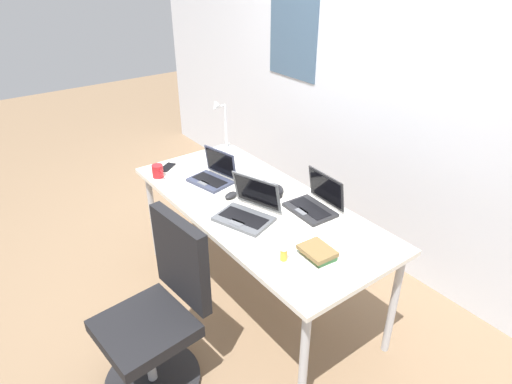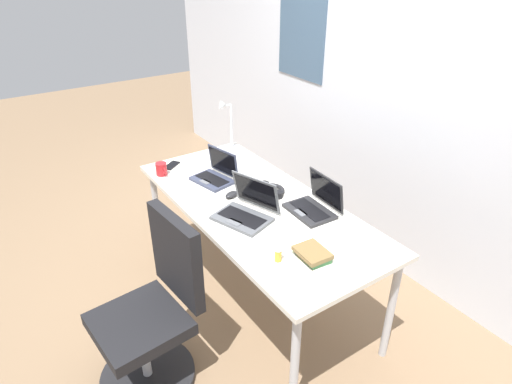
# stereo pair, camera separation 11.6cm
# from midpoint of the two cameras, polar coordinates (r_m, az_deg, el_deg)

# --- Properties ---
(ground_plane) EXTENTS (12.00, 12.00, 0.00)m
(ground_plane) POSITION_cam_midpoint_polar(r_m,az_deg,el_deg) (3.15, 1.08, -13.17)
(ground_plane) COLOR #7A6047
(wall_back) EXTENTS (6.00, 0.13, 2.60)m
(wall_back) POSITION_cam_midpoint_polar(r_m,az_deg,el_deg) (3.21, 18.10, 12.94)
(wall_back) COLOR silver
(wall_back) RESTS_ON ground_plane
(desk) EXTENTS (1.80, 0.80, 0.74)m
(desk) POSITION_cam_midpoint_polar(r_m,az_deg,el_deg) (2.74, 1.22, -2.52)
(desk) COLOR silver
(desk) RESTS_ON ground_plane
(desk_lamp) EXTENTS (0.12, 0.18, 0.40)m
(desk_lamp) POSITION_cam_midpoint_polar(r_m,az_deg,el_deg) (3.37, -2.73, 8.54)
(desk_lamp) COLOR silver
(desk_lamp) RESTS_ON desk
(laptop_back_right) EXTENTS (0.39, 0.36, 0.23)m
(laptop_back_right) POSITION_cam_midpoint_polar(r_m,az_deg,el_deg) (2.55, 0.04, -2.39)
(laptop_back_right) COLOR #515459
(laptop_back_right) RESTS_ON desk
(laptop_mid_desk) EXTENTS (0.31, 0.27, 0.21)m
(laptop_mid_desk) POSITION_cam_midpoint_polar(r_m,az_deg,el_deg) (2.97, -4.14, 2.27)
(laptop_mid_desk) COLOR #33384C
(laptop_mid_desk) RESTS_ON desk
(laptop_near_mouse) EXTENTS (0.30, 0.25, 0.22)m
(laptop_near_mouse) POSITION_cam_midpoint_polar(r_m,az_deg,el_deg) (2.64, 8.84, -1.63)
(laptop_near_mouse) COLOR #232326
(laptop_near_mouse) RESTS_ON desk
(computer_mouse) EXTENTS (0.08, 0.11, 0.03)m
(computer_mouse) POSITION_cam_midpoint_polar(r_m,az_deg,el_deg) (2.77, -1.98, -0.36)
(computer_mouse) COLOR black
(computer_mouse) RESTS_ON desk
(cell_phone) EXTENTS (0.13, 0.15, 0.01)m
(cell_phone) POSITION_cam_midpoint_polar(r_m,az_deg,el_deg) (3.22, -9.83, 3.40)
(cell_phone) COLOR black
(cell_phone) RESTS_ON desk
(headphones) EXTENTS (0.21, 0.18, 0.04)m
(headphones) POSITION_cam_midpoint_polar(r_m,az_deg,el_deg) (2.82, 3.13, 0.21)
(headphones) COLOR black
(headphones) RESTS_ON desk
(pill_bottle) EXTENTS (0.04, 0.04, 0.08)m
(pill_bottle) POSITION_cam_midpoint_polar(r_m,az_deg,el_deg) (2.22, 4.39, -8.01)
(pill_bottle) COLOR gold
(pill_bottle) RESTS_ON desk
(book_stack) EXTENTS (0.20, 0.15, 0.05)m
(book_stack) POSITION_cam_midpoint_polar(r_m,az_deg,el_deg) (2.27, 8.75, -7.87)
(book_stack) COLOR #336638
(book_stack) RESTS_ON desk
(coffee_mug) EXTENTS (0.11, 0.08, 0.09)m
(coffee_mug) POSITION_cam_midpoint_polar(r_m,az_deg,el_deg) (3.09, -11.07, 2.92)
(coffee_mug) COLOR #B21E23
(coffee_mug) RESTS_ON desk
(office_chair) EXTENTS (0.52, 0.56, 0.97)m
(office_chair) POSITION_cam_midpoint_polar(r_m,az_deg,el_deg) (2.47, -11.73, -15.84)
(office_chair) COLOR black
(office_chair) RESTS_ON ground_plane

